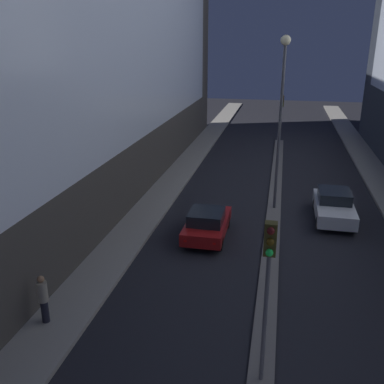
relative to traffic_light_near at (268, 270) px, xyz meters
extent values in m
cube|color=#423D38|center=(-11.00, 16.21, 7.42)|extent=(6.00, 40.75, 22.21)
cube|color=#66605B|center=(0.00, 14.22, -3.63)|extent=(0.78, 34.76, 0.11)
cylinder|color=#4C4C51|center=(0.00, 0.03, -1.58)|extent=(0.12, 0.12, 3.99)
cube|color=#3D3814|center=(0.00, 0.03, 0.87)|extent=(0.32, 0.28, 0.90)
sphere|color=#4C0F0F|center=(0.00, -0.15, 1.17)|extent=(0.20, 0.20, 0.20)
sphere|color=#4C380A|center=(0.00, -0.15, 0.87)|extent=(0.20, 0.20, 0.20)
sphere|color=#1EEA4C|center=(0.00, -0.15, 0.57)|extent=(0.20, 0.20, 0.20)
cylinder|color=#4C4C51|center=(0.00, 26.18, -1.58)|extent=(0.12, 0.12, 3.99)
cube|color=#3D3814|center=(0.00, 26.18, 0.87)|extent=(0.32, 0.28, 0.90)
sphere|color=#4C0F0F|center=(0.00, 26.00, 1.17)|extent=(0.20, 0.20, 0.20)
sphere|color=#4C380A|center=(0.00, 26.00, 0.87)|extent=(0.20, 0.20, 0.20)
sphere|color=#1EEA4C|center=(0.00, 26.00, 0.57)|extent=(0.20, 0.20, 0.20)
cylinder|color=#4C4C51|center=(0.00, 13.60, 0.92)|extent=(0.16, 0.16, 9.00)
sphere|color=#F9EAB2|center=(0.00, 13.60, 5.58)|extent=(0.53, 0.53, 0.53)
cube|color=maroon|center=(-3.17, 9.18, -3.06)|extent=(1.92, 4.00, 0.60)
cube|color=black|center=(-3.17, 8.88, -2.47)|extent=(1.63, 1.80, 0.57)
cube|color=red|center=(-3.84, 7.18, -3.03)|extent=(0.14, 0.04, 0.10)
cube|color=red|center=(-2.50, 7.18, -3.03)|extent=(0.14, 0.04, 0.10)
cylinder|color=black|center=(-4.02, 10.42, -3.36)|extent=(0.22, 0.64, 0.64)
cylinder|color=black|center=(-2.33, 10.42, -3.36)|extent=(0.22, 0.64, 0.64)
cylinder|color=black|center=(-4.02, 7.94, -3.36)|extent=(0.22, 0.64, 0.64)
cylinder|color=black|center=(-2.33, 7.94, -3.36)|extent=(0.22, 0.64, 0.64)
cube|color=silver|center=(3.17, 12.67, -3.02)|extent=(1.94, 4.34, 0.70)
cube|color=black|center=(3.17, 13.00, -2.38)|extent=(1.65, 1.95, 0.57)
cube|color=red|center=(2.49, 14.84, -2.98)|extent=(0.14, 0.04, 0.10)
cube|color=red|center=(3.85, 14.84, -2.98)|extent=(0.14, 0.04, 0.10)
cylinder|color=black|center=(2.31, 14.02, -3.36)|extent=(0.22, 0.64, 0.64)
cylinder|color=black|center=(4.04, 14.02, -3.36)|extent=(0.22, 0.64, 0.64)
cylinder|color=black|center=(2.31, 11.32, -3.36)|extent=(0.22, 0.64, 0.64)
cylinder|color=black|center=(4.04, 11.32, -3.36)|extent=(0.22, 0.64, 0.64)
cylinder|color=black|center=(-7.36, 1.10, -3.10)|extent=(0.26, 0.26, 0.81)
cylinder|color=gray|center=(-7.36, 1.10, -2.33)|extent=(0.34, 0.34, 0.72)
sphere|color=#9E704C|center=(-7.36, 1.10, -1.85)|extent=(0.24, 0.24, 0.24)
camera|label=1|loc=(0.07, -9.93, 5.61)|focal=40.00mm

